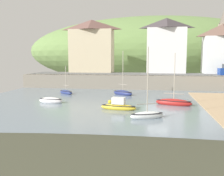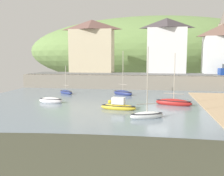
{
  "view_description": "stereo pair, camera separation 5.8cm",
  "coord_description": "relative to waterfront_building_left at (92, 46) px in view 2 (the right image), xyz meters",
  "views": [
    {
      "loc": [
        -0.73,
        -27.91,
        5.65
      ],
      "look_at": [
        -5.83,
        5.0,
        1.57
      ],
      "focal_mm": 41.09,
      "sensor_mm": 36.0,
      "label": 1
    },
    {
      "loc": [
        -0.67,
        -27.9,
        5.65
      ],
      "look_at": [
        -5.83,
        5.0,
        1.57
      ],
      "focal_mm": 41.09,
      "sensor_mm": 36.0,
      "label": 2
    }
  ],
  "objects": [
    {
      "name": "waterfront_building_left",
      "position": [
        0.0,
        0.0,
        0.0
      ],
      "size": [
        9.22,
        4.55,
        10.87
      ],
      "color": "beige",
      "rests_on": "ground"
    },
    {
      "name": "hillside_backdrop",
      "position": [
        12.99,
        30.0,
        -0.55
      ],
      "size": [
        80.0,
        44.0,
        21.06
      ],
      "color": "#678849",
      "rests_on": "ground"
    },
    {
      "name": "motorboat_with_cabin",
      "position": [
        8.35,
        -15.48,
        -7.61
      ],
      "size": [
        3.42,
        2.76,
        6.68
      ],
      "rotation": [
        0.0,
        0.0,
        -0.59
      ],
      "color": "navy",
      "rests_on": "ground"
    },
    {
      "name": "mooring_buoy",
      "position": [
        7.57,
        -22.62,
        -7.78
      ],
      "size": [
        0.49,
        0.49,
        0.49
      ],
      "color": "yellow",
      "rests_on": "ground"
    },
    {
      "name": "dinghy_open_wooden",
      "position": [
        9.07,
        -26.19,
        -7.56
      ],
      "size": [
        4.05,
        1.74,
        1.49
      ],
      "rotation": [
        0.0,
        0.0,
        -0.16
      ],
      "color": "gold",
      "rests_on": "ground"
    },
    {
      "name": "waterfront_building_right",
      "position": [
        25.96,
        0.0,
        -0.66
      ],
      "size": [
        7.05,
        4.93,
        9.53
      ],
      "color": "white",
      "rests_on": "ground"
    },
    {
      "name": "ground",
      "position": [
        14.67,
        -34.76,
        -7.76
      ],
      "size": [
        48.0,
        41.0,
        0.61
      ],
      "color": "slate"
    },
    {
      "name": "quay_seawall",
      "position": [
        13.27,
        -7.7,
        -6.57
      ],
      "size": [
        48.0,
        9.4,
        2.4
      ],
      "color": "gray",
      "rests_on": "ground"
    },
    {
      "name": "sailboat_nearest_shore",
      "position": [
        15.18,
        -22.64,
        -7.61
      ],
      "size": [
        4.43,
        2.34,
        6.29
      ],
      "rotation": [
        0.0,
        0.0,
        -0.27
      ],
      "color": "#A31F1C",
      "rests_on": "ground"
    },
    {
      "name": "waterfront_building_centre",
      "position": [
        15.32,
        0.0,
        0.01
      ],
      "size": [
        7.89,
        4.42,
        10.89
      ],
      "color": "silver",
      "rests_on": "ground"
    },
    {
      "name": "sailboat_far_left",
      "position": [
        0.3,
        -23.48,
        -7.65
      ],
      "size": [
        3.16,
        1.38,
        0.9
      ],
      "rotation": [
        0.0,
        0.0,
        -0.1
      ],
      "color": "white",
      "rests_on": "ground"
    },
    {
      "name": "fishing_boat_green",
      "position": [
        -0.43,
        -15.63,
        -7.67
      ],
      "size": [
        3.0,
        2.75,
        4.43
      ],
      "rotation": [
        0.0,
        0.0,
        -0.7
      ],
      "color": "navy",
      "rests_on": "ground"
    },
    {
      "name": "sailboat_tall_mast",
      "position": [
        12.2,
        -29.75,
        -7.61
      ],
      "size": [
        3.34,
        2.15,
        6.71
      ],
      "rotation": [
        0.0,
        0.0,
        0.41
      ],
      "color": "white",
      "rests_on": "ground"
    }
  ]
}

